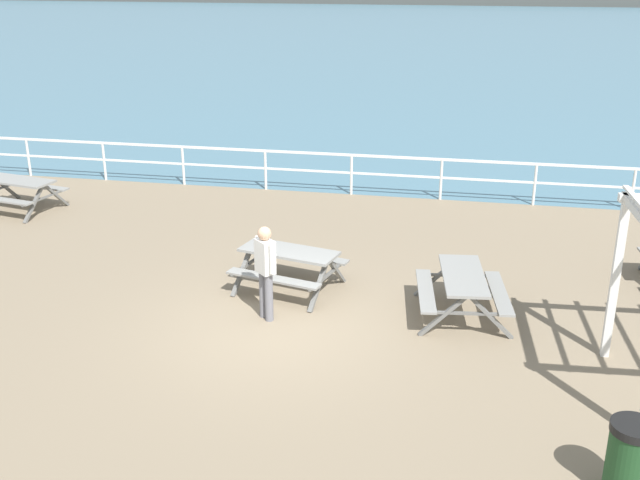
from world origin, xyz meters
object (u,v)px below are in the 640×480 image
(picnic_table_far_left, at_px, (463,285))
(litter_bin, at_px, (630,460))
(picnic_table_near_left, at_px, (289,260))
(picnic_table_near_right, at_px, (18,187))
(visitor, at_px, (265,267))

(picnic_table_far_left, bearing_deg, litter_bin, -162.86)
(picnic_table_far_left, distance_m, litter_bin, 4.78)
(picnic_table_near_left, bearing_deg, picnic_table_near_right, 170.15)
(picnic_table_near_left, distance_m, visitor, 1.33)
(picnic_table_near_left, bearing_deg, litter_bin, -29.78)
(visitor, bearing_deg, litter_bin, 98.36)
(picnic_table_near_left, bearing_deg, visitor, -80.53)
(picnic_table_near_right, relative_size, litter_bin, 2.17)
(picnic_table_near_left, relative_size, picnic_table_near_right, 1.02)
(picnic_table_far_left, xyz_separation_m, visitor, (-3.26, -0.76, 0.36))
(picnic_table_near_left, xyz_separation_m, picnic_table_far_left, (3.16, -0.51, 0.00))
(picnic_table_near_right, height_order, litter_bin, litter_bin)
(picnic_table_near_right, height_order, picnic_table_far_left, same)
(litter_bin, bearing_deg, picnic_table_near_left, 136.52)
(visitor, bearing_deg, picnic_table_far_left, 146.05)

